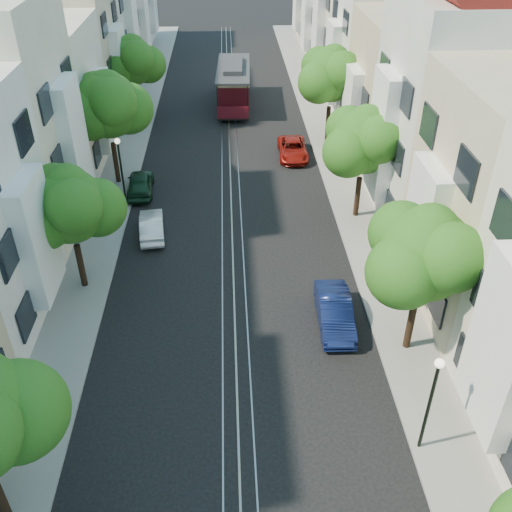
{
  "coord_description": "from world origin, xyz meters",
  "views": [
    {
      "loc": [
        -0.03,
        -8.38,
        16.84
      ],
      "look_at": [
        1.05,
        12.99,
        2.2
      ],
      "focal_mm": 40.0,
      "sensor_mm": 36.0,
      "label": 1
    }
  ],
  "objects": [
    {
      "name": "parked_car_w_far",
      "position": [
        -5.6,
        23.57,
        0.65
      ],
      "size": [
        1.74,
        3.91,
        1.31
      ],
      "primitive_type": "imported",
      "rotation": [
        0.0,
        0.0,
        3.19
      ],
      "color": "#153420",
      "rests_on": "ground"
    },
    {
      "name": "lamp_east",
      "position": [
        6.3,
        4.0,
        2.85
      ],
      "size": [
        0.32,
        0.32,
        4.16
      ],
      "color": "black",
      "rests_on": "ground"
    },
    {
      "name": "rail_slot",
      "position": [
        0.0,
        28.0,
        0.01
      ],
      "size": [
        0.06,
        80.0,
        0.02
      ],
      "primitive_type": "cube",
      "color": "gray",
      "rests_on": "ground"
    },
    {
      "name": "tree_w_d",
      "position": [
        -7.14,
        35.98,
        4.6
      ],
      "size": [
        4.84,
        3.99,
        6.52
      ],
      "color": "black",
      "rests_on": "ground"
    },
    {
      "name": "rail_left",
      "position": [
        -0.55,
        28.0,
        0.01
      ],
      "size": [
        0.06,
        80.0,
        0.02
      ],
      "primitive_type": "cube",
      "color": "gray",
      "rests_on": "ground"
    },
    {
      "name": "tree_e_c",
      "position": [
        7.26,
        19.98,
        4.6
      ],
      "size": [
        4.84,
        3.99,
        6.52
      ],
      "color": "black",
      "rests_on": "ground"
    },
    {
      "name": "parked_car_w_mid",
      "position": [
        -4.4,
        18.57,
        0.59
      ],
      "size": [
        1.67,
        3.72,
        1.18
      ],
      "primitive_type": "imported",
      "rotation": [
        0.0,
        0.0,
        3.26
      ],
      "color": "silver",
      "rests_on": "ground"
    },
    {
      "name": "tree_w_b",
      "position": [
        -7.14,
        13.98,
        4.4
      ],
      "size": [
        4.72,
        3.87,
        6.27
      ],
      "color": "black",
      "rests_on": "ground"
    },
    {
      "name": "sidewalk_west",
      "position": [
        -7.25,
        28.0,
        0.06
      ],
      "size": [
        2.5,
        80.0,
        0.12
      ],
      "primitive_type": "cube",
      "color": "gray",
      "rests_on": "ground"
    },
    {
      "name": "townhouses_west",
      "position": [
        -11.87,
        27.91,
        5.08
      ],
      "size": [
        7.75,
        72.0,
        11.76
      ],
      "color": "silver",
      "rests_on": "ground"
    },
    {
      "name": "lamp_west",
      "position": [
        -6.3,
        22.0,
        2.85
      ],
      "size": [
        0.32,
        0.32,
        4.16
      ],
      "color": "black",
      "rests_on": "ground"
    },
    {
      "name": "cable_car",
      "position": [
        0.5,
        38.99,
        1.95
      ],
      "size": [
        3.0,
        8.64,
        3.29
      ],
      "rotation": [
        0.0,
        0.0,
        -0.04
      ],
      "color": "black",
      "rests_on": "ground"
    },
    {
      "name": "lane_line",
      "position": [
        0.0,
        28.0,
        0.0
      ],
      "size": [
        0.08,
        80.0,
        0.01
      ],
      "primitive_type": "cube",
      "color": "tan",
      "rests_on": "ground"
    },
    {
      "name": "tree_e_b",
      "position": [
        7.26,
        8.98,
        4.73
      ],
      "size": [
        4.93,
        4.08,
        6.68
      ],
      "color": "black",
      "rests_on": "ground"
    },
    {
      "name": "tree_e_d",
      "position": [
        7.26,
        30.98,
        4.87
      ],
      "size": [
        5.01,
        4.16,
        6.85
      ],
      "color": "black",
      "rests_on": "ground"
    },
    {
      "name": "parked_car_e_far",
      "position": [
        4.4,
        28.42,
        0.58
      ],
      "size": [
        2.01,
        4.23,
        1.16
      ],
      "primitive_type": "imported",
      "rotation": [
        0.0,
        0.0,
        -0.02
      ],
      "color": "maroon",
      "rests_on": "ground"
    },
    {
      "name": "townhouses_east",
      "position": [
        11.87,
        27.91,
        5.18
      ],
      "size": [
        7.75,
        72.0,
        12.0
      ],
      "color": "beige",
      "rests_on": "ground"
    },
    {
      "name": "tree_w_c",
      "position": [
        -7.14,
        24.98,
        5.07
      ],
      "size": [
        5.13,
        4.28,
        7.09
      ],
      "color": "black",
      "rests_on": "ground"
    },
    {
      "name": "parked_car_e_mid",
      "position": [
        4.4,
        10.69,
        0.67
      ],
      "size": [
        1.53,
        4.12,
        1.35
      ],
      "primitive_type": "imported",
      "rotation": [
        0.0,
        0.0,
        -0.03
      ],
      "color": "#0D1641",
      "rests_on": "ground"
    },
    {
      "name": "ground",
      "position": [
        0.0,
        28.0,
        0.0
      ],
      "size": [
        200.0,
        200.0,
        0.0
      ],
      "primitive_type": "plane",
      "color": "black",
      "rests_on": "ground"
    },
    {
      "name": "sidewalk_east",
      "position": [
        7.25,
        28.0,
        0.06
      ],
      "size": [
        2.5,
        80.0,
        0.12
      ],
      "primitive_type": "cube",
      "color": "gray",
      "rests_on": "ground"
    },
    {
      "name": "rail_right",
      "position": [
        0.55,
        28.0,
        0.01
      ],
      "size": [
        0.06,
        80.0,
        0.02
      ],
      "primitive_type": "cube",
      "color": "gray",
      "rests_on": "ground"
    }
  ]
}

